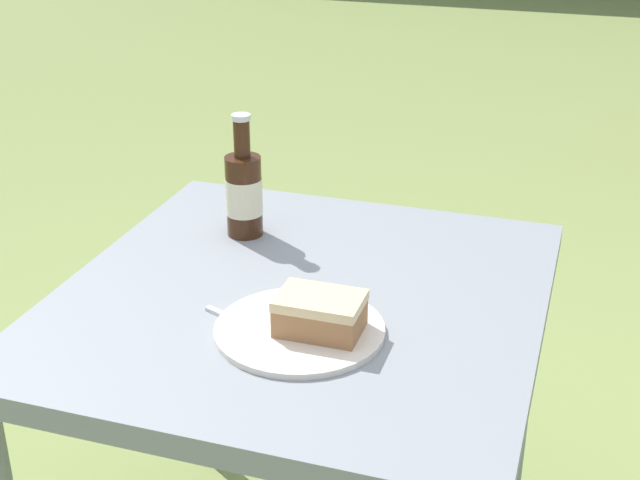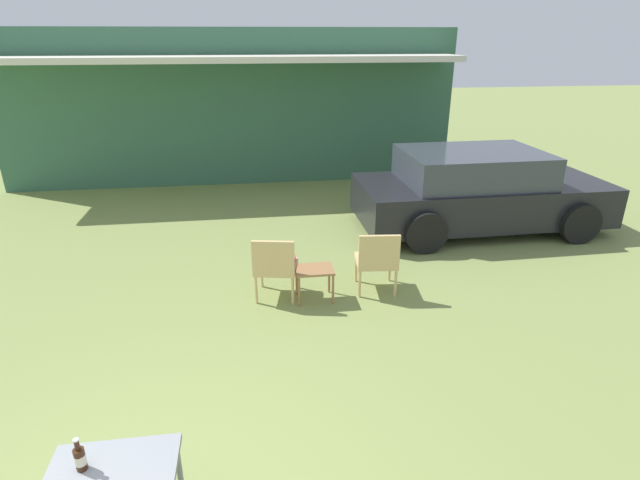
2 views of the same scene
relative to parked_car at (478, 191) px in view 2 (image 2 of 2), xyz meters
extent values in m
cube|color=#38664C|center=(-4.22, 5.23, 1.00)|extent=(9.96, 3.59, 3.34)
cube|color=silver|center=(-4.22, 2.83, 2.07)|extent=(9.46, 1.20, 0.12)
cube|color=black|center=(0.06, 0.00, -0.15)|extent=(4.26, 1.87, 0.66)
cube|color=#383D47|center=(-0.15, 0.00, 0.44)|extent=(2.35, 1.69, 0.53)
cylinder|color=black|center=(1.36, 0.95, -0.33)|extent=(0.67, 0.21, 0.67)
cylinder|color=black|center=(1.38, -0.91, -0.33)|extent=(0.67, 0.21, 0.67)
cylinder|color=black|center=(-1.27, 0.92, -0.33)|extent=(0.67, 0.21, 0.67)
cylinder|color=black|center=(-1.24, -0.95, -0.33)|extent=(0.67, 0.21, 0.67)
cylinder|color=tan|center=(-3.36, -1.86, -0.48)|extent=(0.04, 0.04, 0.38)
cylinder|color=tan|center=(-3.82, -1.77, -0.48)|extent=(0.04, 0.04, 0.38)
cylinder|color=tan|center=(-3.44, -2.30, -0.48)|extent=(0.04, 0.04, 0.38)
cylinder|color=tan|center=(-3.90, -2.21, -0.48)|extent=(0.04, 0.04, 0.38)
cube|color=tan|center=(-3.63, -2.03, -0.26)|extent=(0.61, 0.60, 0.06)
cube|color=tan|center=(-3.67, -2.26, -0.02)|extent=(0.52, 0.15, 0.42)
cube|color=#CC5670|center=(-3.63, -2.03, -0.20)|extent=(0.54, 0.51, 0.05)
cylinder|color=tan|center=(-2.06, -1.83, -0.48)|extent=(0.04, 0.04, 0.38)
cylinder|color=tan|center=(-2.52, -1.79, -0.48)|extent=(0.04, 0.04, 0.38)
cylinder|color=tan|center=(-2.10, -2.28, -0.48)|extent=(0.04, 0.04, 0.38)
cylinder|color=tan|center=(-2.57, -2.23, -0.48)|extent=(0.04, 0.04, 0.38)
cube|color=tan|center=(-2.31, -2.03, -0.26)|extent=(0.57, 0.56, 0.06)
cube|color=tan|center=(-2.33, -2.26, -0.02)|extent=(0.53, 0.10, 0.42)
cube|color=#996B42|center=(-3.15, -2.21, -0.25)|extent=(0.48, 0.37, 0.03)
cylinder|color=#996B42|center=(-3.37, -2.36, -0.47)|extent=(0.03, 0.03, 0.41)
cylinder|color=#996B42|center=(-2.94, -2.36, -0.47)|extent=(0.03, 0.03, 0.41)
cylinder|color=#996B42|center=(-3.37, -2.05, -0.47)|extent=(0.03, 0.03, 0.41)
cylinder|color=#996B42|center=(-2.94, -2.05, -0.47)|extent=(0.03, 0.03, 0.41)
cylinder|color=gray|center=(-4.48, -5.21, -0.33)|extent=(0.04, 0.04, 0.68)
cylinder|color=#381E0F|center=(-5.01, -5.39, 0.13)|extent=(0.07, 0.07, 0.15)
cylinder|color=#381E0F|center=(-5.01, -5.39, 0.24)|extent=(0.03, 0.03, 0.07)
cylinder|color=silver|center=(-5.01, -5.39, 0.28)|extent=(0.03, 0.03, 0.01)
cylinder|color=beige|center=(-5.01, -5.39, 0.13)|extent=(0.07, 0.07, 0.07)
camera|label=1|loc=(-4.40, -6.80, 0.74)|focal=50.00mm
camera|label=2|loc=(-3.89, -7.86, 2.51)|focal=28.00mm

